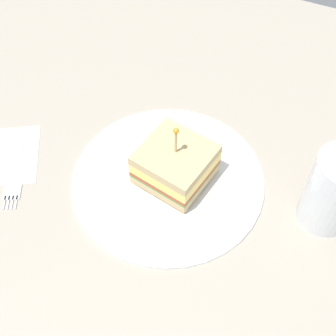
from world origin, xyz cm
name	(u,v)px	position (x,y,z in cm)	size (l,w,h in cm)	color
ground_plane	(168,185)	(0.00, 0.00, -1.00)	(93.96, 93.96, 2.00)	#9E9384
plate	(168,179)	(0.00, 0.00, 0.41)	(25.21, 25.21, 0.82)	white
sandwich_half_center	(175,164)	(0.73, 0.65, 3.31)	(9.90, 9.80, 9.21)	tan
drink_glass	(332,194)	(19.74, 3.04, 4.68)	(6.51, 6.51, 10.73)	beige
napkin	(5,156)	(-22.20, -5.28, 0.07)	(10.15, 9.13, 0.15)	beige
fork	(15,178)	(-18.63, -7.92, 0.18)	(6.51, 11.70, 0.35)	silver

